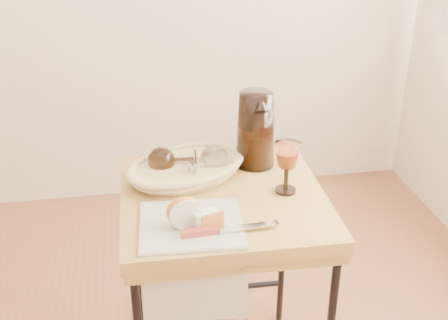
{
  "coord_description": "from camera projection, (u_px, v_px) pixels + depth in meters",
  "views": [
    {
      "loc": [
        0.27,
        -1.02,
        1.6
      ],
      "look_at": [
        0.52,
        0.39,
        0.88
      ],
      "focal_mm": 45.72,
      "sensor_mm": 36.0,
      "label": 1
    }
  ],
  "objects": [
    {
      "name": "apple_wedge",
      "position": [
        206.0,
        219.0,
        1.5
      ],
      "size": [
        0.07,
        0.05,
        0.04
      ],
      "primitive_type": "cube",
      "rotation": [
        0.0,
        0.0,
        0.29
      ],
      "color": "white",
      "rests_on": "tea_towel"
    },
    {
      "name": "side_table",
      "position": [
        223.0,
        294.0,
        1.85
      ],
      "size": [
        0.61,
        0.61,
        0.76
      ],
      "primitive_type": null,
      "rotation": [
        0.0,
        0.0,
        -0.02
      ],
      "color": "olive",
      "rests_on": "floor"
    },
    {
      "name": "table_knife",
      "position": [
        226.0,
        228.0,
        1.48
      ],
      "size": [
        0.26,
        0.04,
        0.02
      ],
      "primitive_type": null,
      "rotation": [
        0.0,
        0.0,
        0.05
      ],
      "color": "silver",
      "rests_on": "tea_towel"
    },
    {
      "name": "pitcher",
      "position": [
        256.0,
        129.0,
        1.79
      ],
      "size": [
        0.18,
        0.25,
        0.28
      ],
      "primitive_type": null,
      "rotation": [
        0.0,
        0.0,
        -0.05
      ],
      "color": "black",
      "rests_on": "side_table"
    },
    {
      "name": "wine_goblet",
      "position": [
        287.0,
        168.0,
        1.65
      ],
      "size": [
        0.09,
        0.09,
        0.16
      ],
      "primitive_type": null,
      "rotation": [
        0.0,
        0.0,
        0.14
      ],
      "color": "white",
      "rests_on": "side_table"
    },
    {
      "name": "goblet_lying_b",
      "position": [
        204.0,
        163.0,
        1.73
      ],
      "size": [
        0.16,
        0.15,
        0.09
      ],
      "primitive_type": null,
      "rotation": [
        0.0,
        0.0,
        0.6
      ],
      "color": "white",
      "rests_on": "bread_basket"
    },
    {
      "name": "bread_basket",
      "position": [
        187.0,
        170.0,
        1.76
      ],
      "size": [
        0.41,
        0.35,
        0.05
      ],
      "primitive_type": null,
      "rotation": [
        0.0,
        0.0,
        0.41
      ],
      "color": "#9F8158",
      "rests_on": "side_table"
    },
    {
      "name": "apple_half",
      "position": [
        183.0,
        211.0,
        1.5
      ],
      "size": [
        0.1,
        0.06,
        0.08
      ],
      "primitive_type": "ellipsoid",
      "rotation": [
        0.0,
        0.0,
        0.17
      ],
      "color": "red",
      "rests_on": "tea_towel"
    },
    {
      "name": "goblet_lying_a",
      "position": [
        176.0,
        160.0,
        1.75
      ],
      "size": [
        0.14,
        0.09,
        0.09
      ],
      "primitive_type": null,
      "rotation": [
        0.0,
        0.0,
        3.1
      ],
      "color": "#3D2616",
      "rests_on": "bread_basket"
    },
    {
      "name": "tea_towel",
      "position": [
        191.0,
        224.0,
        1.52
      ],
      "size": [
        0.29,
        0.26,
        0.01
      ],
      "primitive_type": "cube",
      "rotation": [
        0.0,
        0.0,
        -0.07
      ],
      "color": "beige",
      "rests_on": "side_table"
    }
  ]
}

